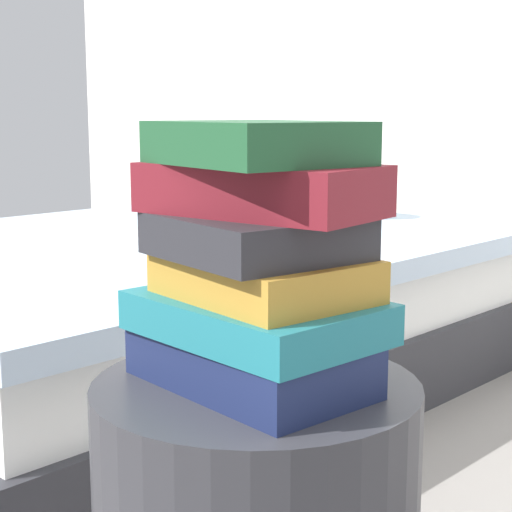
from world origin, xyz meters
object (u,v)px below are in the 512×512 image
Objects in this scene: book_forest at (258,143)px; book_teal at (252,316)px; book_navy at (249,361)px; book_maroon at (261,189)px; book_ochre at (264,277)px; book_charcoal at (256,236)px; bed at (170,307)px.

book_teal is at bearing -110.58° from book_forest.
book_navy is 0.21m from book_maroon.
book_maroon is at bearing -172.21° from book_ochre.
book_navy is 1.20× the size of book_ochre.
book_ochre is 0.16m from book_forest.
book_forest is (-0.00, 0.01, 0.11)m from book_charcoal.
book_ochre is 1.05× the size of book_forest.
book_maroon is at bearing 64.16° from book_teal.
book_maroon is at bearing -35.76° from bed.
bed is at bearing 151.89° from book_ochre.
book_charcoal is (1.30, -0.86, 0.46)m from bed.
book_maroon is (1.30, -0.85, 0.52)m from bed.
book_maroon is (-0.00, 0.01, 0.06)m from book_charcoal.
book_forest is at bearing 62.59° from book_teal.
book_charcoal is at bearing -99.33° from book_ochre.
book_teal is 0.16m from book_maroon.
book_navy is 0.16m from book_charcoal.
book_teal is 1.33× the size of book_charcoal.
book_ochre is (0.01, 0.02, 0.11)m from book_navy.
bed is at bearing 153.52° from book_charcoal.
book_teal is (-0.00, 0.01, 0.06)m from book_navy.
book_teal is 0.10m from book_charcoal.
bed is 8.51× the size of book_ochre.
book_charcoal reaches higher than book_navy.
book_maroon reaches higher than book_teal.
book_teal is 0.21m from book_forest.
book_teal is at bearing -132.15° from book_ochre.
bed is 7.24× the size of book_maroon.
bed is at bearing 137.00° from book_maroon.
book_charcoal is at bearing -82.53° from book_maroon.
book_forest reaches higher than book_navy.
book_ochre is (1.30, -0.85, 0.41)m from bed.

